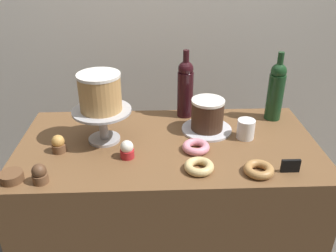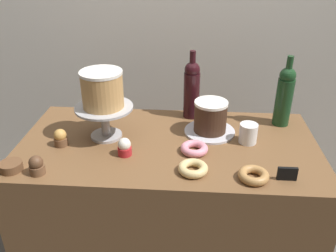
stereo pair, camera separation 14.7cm
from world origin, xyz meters
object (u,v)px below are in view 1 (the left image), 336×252
(cake_stand_pedestal, at_px, (103,119))
(donut_maple, at_px, (259,170))
(white_layer_cake, at_px, (100,92))
(donut_pink, at_px, (196,147))
(wine_bottle_green, at_px, (276,90))
(coffee_cup_ceramic, at_px, (246,129))
(wine_bottle_dark_red, at_px, (185,88))
(chocolate_round_cake, at_px, (207,114))
(price_sign_chalkboard, at_px, (291,166))
(cupcake_caramel, at_px, (58,144))
(cupcake_vanilla, at_px, (127,150))
(cupcake_chocolate, at_px, (40,174))
(cookie_stack, at_px, (11,177))
(donut_glazed, at_px, (199,167))

(cake_stand_pedestal, height_order, donut_maple, cake_stand_pedestal)
(white_layer_cake, xyz_separation_m, donut_pink, (0.38, -0.10, -0.21))
(wine_bottle_green, distance_m, coffee_cup_ceramic, 0.27)
(wine_bottle_dark_red, bearing_deg, chocolate_round_cake, -61.42)
(price_sign_chalkboard, bearing_deg, donut_pink, 153.57)
(cake_stand_pedestal, distance_m, wine_bottle_green, 0.80)
(cupcake_caramel, height_order, cupcake_vanilla, same)
(cake_stand_pedestal, distance_m, donut_pink, 0.41)
(wine_bottle_green, bearing_deg, cake_stand_pedestal, -167.14)
(cupcake_caramel, bearing_deg, donut_maple, -13.39)
(donut_maple, bearing_deg, cupcake_chocolate, -178.42)
(white_layer_cake, relative_size, chocolate_round_cake, 1.20)
(cupcake_vanilla, relative_size, cookie_stack, 0.88)
(cake_stand_pedestal, height_order, price_sign_chalkboard, cake_stand_pedestal)
(donut_pink, bearing_deg, white_layer_cake, 165.44)
(cake_stand_pedestal, bearing_deg, coffee_cup_ceramic, -0.40)
(cupcake_caramel, height_order, coffee_cup_ceramic, coffee_cup_ceramic)
(white_layer_cake, height_order, wine_bottle_green, wine_bottle_green)
(wine_bottle_dark_red, xyz_separation_m, donut_glazed, (0.01, -0.47, -0.13))
(price_sign_chalkboard, height_order, coffee_cup_ceramic, coffee_cup_ceramic)
(cupcake_caramel, bearing_deg, white_layer_cake, 26.44)
(cake_stand_pedestal, height_order, chocolate_round_cake, chocolate_round_cake)
(cupcake_chocolate, height_order, coffee_cup_ceramic, coffee_cup_ceramic)
(cupcake_vanilla, bearing_deg, chocolate_round_cake, 31.39)
(price_sign_chalkboard, bearing_deg, wine_bottle_green, 81.38)
(wine_bottle_green, bearing_deg, donut_pink, -145.10)
(price_sign_chalkboard, relative_size, coffee_cup_ceramic, 0.82)
(cake_stand_pedestal, xyz_separation_m, white_layer_cake, (0.00, -0.00, 0.12))
(donut_glazed, height_order, cookie_stack, same)
(donut_glazed, xyz_separation_m, coffee_cup_ceramic, (0.23, 0.24, 0.03))
(wine_bottle_green, distance_m, cupcake_caramel, 1.00)
(price_sign_chalkboard, bearing_deg, white_layer_cake, 159.70)
(cake_stand_pedestal, bearing_deg, white_layer_cake, -7.13)
(chocolate_round_cake, relative_size, donut_glazed, 1.30)
(white_layer_cake, height_order, donut_maple, white_layer_cake)
(cake_stand_pedestal, height_order, wine_bottle_green, wine_bottle_green)
(cake_stand_pedestal, relative_size, coffee_cup_ceramic, 2.89)
(white_layer_cake, relative_size, donut_pink, 1.56)
(wine_bottle_green, relative_size, donut_maple, 2.91)
(cupcake_vanilla, height_order, donut_glazed, cupcake_vanilla)
(cake_stand_pedestal, xyz_separation_m, donut_pink, (0.38, -0.10, -0.08))
(chocolate_round_cake, relative_size, cupcake_caramel, 1.96)
(donut_pink, distance_m, cookie_stack, 0.70)
(white_layer_cake, relative_size, wine_bottle_green, 0.54)
(cupcake_vanilla, xyz_separation_m, donut_maple, (0.49, -0.13, -0.02))
(white_layer_cake, relative_size, cupcake_vanilla, 2.35)
(white_layer_cake, bearing_deg, cupcake_chocolate, -123.31)
(white_layer_cake, distance_m, coffee_cup_ceramic, 0.64)
(donut_pink, relative_size, donut_glazed, 1.00)
(chocolate_round_cake, distance_m, wine_bottle_green, 0.35)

